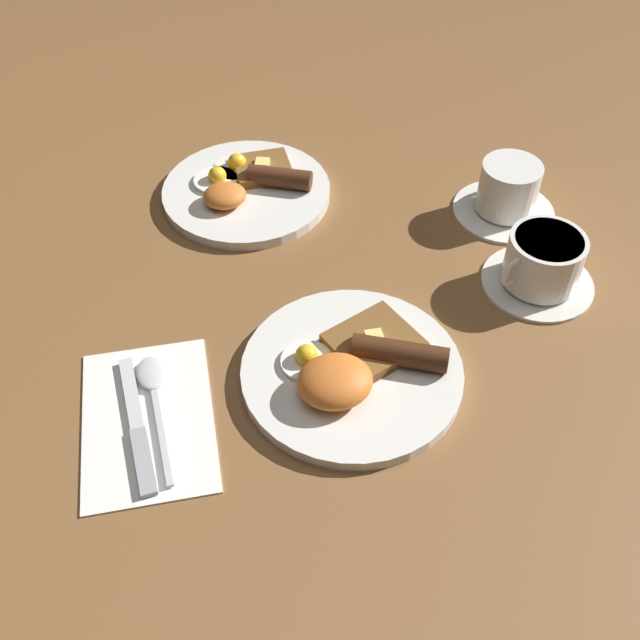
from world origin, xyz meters
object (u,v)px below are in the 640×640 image
teacup_far (507,192)px  knife (138,431)px  breakfast_plate_far (247,188)px  spoon (153,385)px  breakfast_plate_near (353,370)px  teacup_near (542,264)px

teacup_far → knife: (-0.54, -0.24, -0.03)m
breakfast_plate_far → teacup_far: size_ratio=1.69×
teacup_far → spoon: 0.55m
teacup_far → knife: bearing=-155.6°
breakfast_plate_near → breakfast_plate_far: 0.37m
breakfast_plate_near → teacup_near: (0.27, 0.08, 0.02)m
teacup_near → teacup_far: (0.02, 0.15, -0.00)m
teacup_near → knife: size_ratio=0.77×
teacup_far → spoon: bearing=-159.9°
teacup_near → spoon: teacup_near is taller
knife → spoon: (0.02, 0.06, 0.00)m
breakfast_plate_near → breakfast_plate_far: size_ratio=1.05×
breakfast_plate_near → teacup_near: bearing=17.2°
breakfast_plate_far → teacup_far: teacup_far is taller
breakfast_plate_near → teacup_far: size_ratio=1.77×
spoon → teacup_far: bearing=-70.4°
spoon → teacup_near: bearing=-85.7°
teacup_near → teacup_far: teacup_far is taller
breakfast_plate_far → knife: 0.43m
spoon → breakfast_plate_far: bearing=-28.7°
spoon → knife: bearing=156.8°
breakfast_plate_far → teacup_near: size_ratio=1.69×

